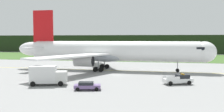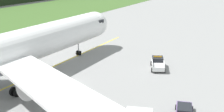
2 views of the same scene
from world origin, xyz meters
The scene contains 5 objects.
ground centered at (0.00, 0.00, 0.00)m, with size 320.00×320.00×0.00m, color gray.
taxiway_centerline_main centered at (-2.30, 6.69, 0.00)m, with size 68.32×0.30×0.01m, color yellow.
airliner centered at (-3.03, 6.70, 4.93)m, with size 52.21×44.11×15.99m.
ops_pickup_truck centered at (12.97, -9.62, 0.90)m, with size 5.58×3.70×1.94m.
staff_car centered at (-1.89, -17.54, 0.70)m, with size 4.54×2.78×1.30m.
Camera 2 is at (-32.39, -23.71, 15.81)m, focal length 47.50 mm.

